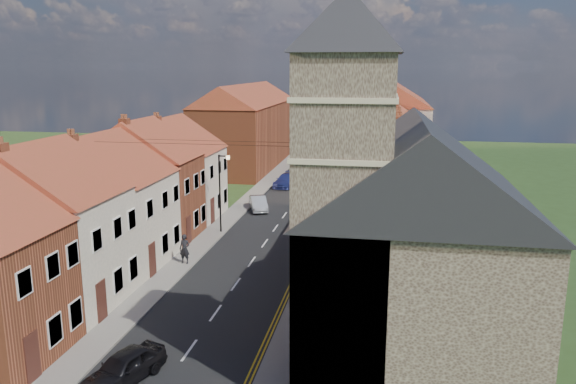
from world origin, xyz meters
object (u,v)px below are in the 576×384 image
Objects in this scene: church at (405,228)px; car_near at (124,367)px; pedestrian_right at (337,228)px; car_far at (286,180)px; car_distant at (300,155)px; car_mid at (258,203)px; pedestrian_left at (185,249)px; lamppost at (221,188)px.

church is 3.96× the size of car_near.
car_near is 21.63m from pedestrian_right.
pedestrian_right reaches higher than car_near.
car_distant is (-1.26, 17.66, -0.06)m from car_far.
car_mid is 1.99× the size of pedestrian_left.
pedestrian_left is at bearing -93.00° from car_distant.
car_mid is 28.08m from car_distant.
church is 7.91× the size of pedestrian_left.
pedestrian_right is at bearing -60.60° from car_far.
lamppost is at bearing 91.51° from pedestrian_left.
pedestrian_right is (9.21, 6.92, -0.08)m from pedestrian_left.
car_distant is at bearing -91.58° from pedestrian_right.
car_mid is 2.18× the size of pedestrian_right.
car_far is (-0.25, 38.71, 0.03)m from car_near.
car_far reaches higher than car_distant.
lamppost is (-13.17, 16.68, -2.34)m from church.
pedestrian_right is (7.73, -7.76, 0.37)m from car_mid.
pedestrian_right is (7.04, -18.18, 0.32)m from car_far.
lamppost is at bearing 128.30° from church.
car_mid is at bearing -59.74° from pedestrian_right.
lamppost reaches higher than car_far.
church is 17.53m from pedestrian_right.
car_near reaches higher than car_distant.
pedestrian_left reaches higher than pedestrian_right.
car_far is 19.50m from pedestrian_right.
pedestrian_left is at bearing 22.30° from pedestrian_right.
church reaches higher than pedestrian_left.
pedestrian_left is (-0.91, -42.76, 0.46)m from car_distant.
car_near is at bearing -76.08° from pedestrian_left.
car_far reaches higher than car_near.
church reaches higher than car_distant.
pedestrian_left reaches higher than car_far.
pedestrian_left is at bearing -92.35° from lamppost.
pedestrian_left is (-13.47, 9.36, -4.80)m from church.
pedestrian_left reaches higher than car_near.
church is 36.64m from car_far.
church is 12.95m from car_near.
church is at bearing 90.04° from pedestrian_right.
car_near is at bearing -158.99° from church.
lamppost is 7.72m from pedestrian_left.
car_far reaches higher than car_mid.
car_far is at bearing 66.56° from car_mid.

